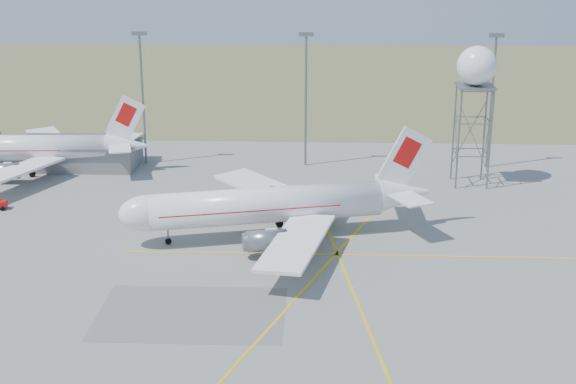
{
  "coord_description": "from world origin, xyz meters",
  "views": [
    {
      "loc": [
        -7.98,
        -54.05,
        35.35
      ],
      "look_at": [
        -11.68,
        40.0,
        4.13
      ],
      "focal_mm": 50.0,
      "sensor_mm": 36.0,
      "label": 1
    }
  ],
  "objects_px": {
    "airliner_main": "(272,206)",
    "radar_tower": "(474,108)",
    "fire_truck": "(297,206)",
    "airliner_far": "(27,149)"
  },
  "relations": [
    {
      "from": "airliner_main",
      "to": "fire_truck",
      "type": "height_order",
      "value": "airliner_main"
    },
    {
      "from": "airliner_far",
      "to": "radar_tower",
      "type": "bearing_deg",
      "value": 174.0
    },
    {
      "from": "airliner_far",
      "to": "radar_tower",
      "type": "relative_size",
      "value": 1.75
    },
    {
      "from": "radar_tower",
      "to": "fire_truck",
      "type": "distance_m",
      "value": 30.4
    },
    {
      "from": "airliner_main",
      "to": "airliner_far",
      "type": "relative_size",
      "value": 1.07
    },
    {
      "from": "radar_tower",
      "to": "fire_truck",
      "type": "bearing_deg",
      "value": -147.28
    },
    {
      "from": "airliner_main",
      "to": "fire_truck",
      "type": "bearing_deg",
      "value": -128.6
    },
    {
      "from": "radar_tower",
      "to": "fire_truck",
      "type": "height_order",
      "value": "radar_tower"
    },
    {
      "from": "airliner_main",
      "to": "radar_tower",
      "type": "relative_size",
      "value": 1.88
    },
    {
      "from": "airliner_far",
      "to": "fire_truck",
      "type": "xyz_separation_m",
      "value": [
        41.28,
        -19.15,
        -1.8
      ]
    }
  ]
}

